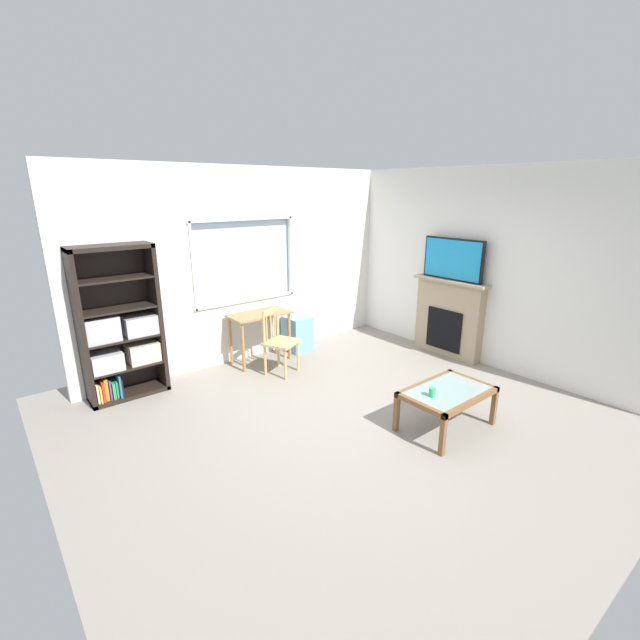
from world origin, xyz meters
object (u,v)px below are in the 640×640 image
object	(u,v)px
desk_under_window	(260,322)
sippy_cup	(432,392)
wooden_chair	(279,341)
bookshelf	(120,333)
tv	(453,259)
fireplace	(448,317)
coffee_table	(447,395)
plastic_drawer_unit	(297,333)

from	to	relation	value
desk_under_window	sippy_cup	world-z (taller)	desk_under_window
sippy_cup	wooden_chair	bearing A→B (deg)	97.69
bookshelf	sippy_cup	bearing A→B (deg)	-53.65
bookshelf	wooden_chair	distance (m)	1.98
wooden_chair	tv	distance (m)	2.78
desk_under_window	fireplace	size ratio (longest dim) A/B	0.74
desk_under_window	tv	size ratio (longest dim) A/B	0.91
bookshelf	coffee_table	bearing A→B (deg)	-50.81
desk_under_window	wooden_chair	bearing A→B (deg)	-91.92
bookshelf	desk_under_window	distance (m)	1.88
bookshelf	coffee_table	world-z (taller)	bookshelf
desk_under_window	coffee_table	bearing A→B (deg)	-79.22
desk_under_window	fireplace	world-z (taller)	fireplace
tv	coffee_table	size ratio (longest dim) A/B	1.01
bookshelf	fireplace	size ratio (longest dim) A/B	1.57
desk_under_window	plastic_drawer_unit	world-z (taller)	desk_under_window
bookshelf	sippy_cup	xyz separation A→B (m)	(2.16, -2.93, -0.33)
desk_under_window	sippy_cup	distance (m)	2.83
wooden_chair	plastic_drawer_unit	world-z (taller)	wooden_chair
bookshelf	wooden_chair	bearing A→B (deg)	-18.84
plastic_drawer_unit	coffee_table	world-z (taller)	plastic_drawer_unit
wooden_chair	fireplace	distance (m)	2.61
bookshelf	plastic_drawer_unit	bearing A→B (deg)	-1.39
plastic_drawer_unit	sippy_cup	xyz separation A→B (m)	(-0.41, -2.87, 0.21)
tv	coffee_table	world-z (taller)	tv
coffee_table	sippy_cup	world-z (taller)	sippy_cup
bookshelf	wooden_chair	xyz separation A→B (m)	(1.85, -0.63, -0.35)
desk_under_window	coffee_table	distance (m)	2.89
desk_under_window	plastic_drawer_unit	bearing A→B (deg)	4.05
coffee_table	sippy_cup	distance (m)	0.27
wooden_chair	sippy_cup	world-z (taller)	wooden_chair
desk_under_window	tv	world-z (taller)	tv
wooden_chair	tv	xyz separation A→B (m)	(2.38, -1.02, 1.01)
desk_under_window	bookshelf	bearing A→B (deg)	176.54
fireplace	bookshelf	bearing A→B (deg)	158.69
plastic_drawer_unit	coffee_table	size ratio (longest dim) A/B	0.57
bookshelf	desk_under_window	size ratio (longest dim) A/B	2.11
fireplace	coffee_table	world-z (taller)	fireplace
bookshelf	sippy_cup	size ratio (longest dim) A/B	20.54
desk_under_window	tv	bearing A→B (deg)	-33.15
wooden_chair	plastic_drawer_unit	bearing A→B (deg)	38.09
wooden_chair	fireplace	world-z (taller)	fireplace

